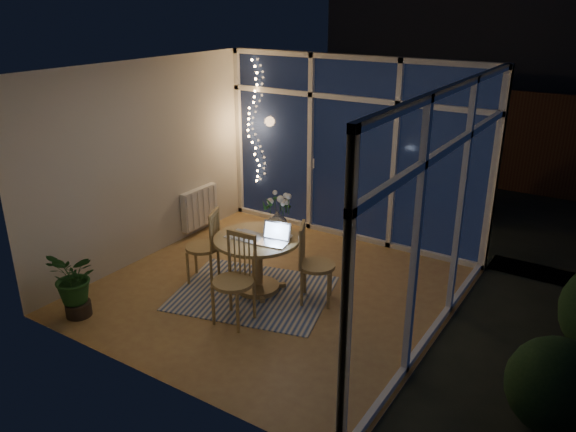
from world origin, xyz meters
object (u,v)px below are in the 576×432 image
(chair_right, at_px, (317,263))
(flower_vase, at_px, (277,220))
(dining_table, at_px, (257,264))
(laptop, at_px, (273,234))
(potted_plant, at_px, (75,285))
(chair_front, at_px, (233,280))
(chair_left, at_px, (202,245))

(chair_right, distance_m, flower_vase, 0.77)
(dining_table, distance_m, laptop, 0.53)
(dining_table, xyz_separation_m, potted_plant, (-1.33, -1.54, 0.04))
(dining_table, bearing_deg, chair_front, -74.55)
(dining_table, height_order, chair_right, chair_right)
(dining_table, relative_size, potted_plant, 1.33)
(chair_left, relative_size, flower_vase, 4.48)
(potted_plant, bearing_deg, laptop, 43.28)
(chair_left, height_order, laptop, chair_left)
(chair_front, bearing_deg, chair_right, 56.13)
(laptop, relative_size, flower_vase, 1.59)
(flower_vase, bearing_deg, chair_front, -82.04)
(chair_left, relative_size, potted_plant, 1.24)
(dining_table, distance_m, chair_right, 0.75)
(laptop, distance_m, potted_plant, 2.23)
(chair_left, height_order, flower_vase, chair_left)
(dining_table, xyz_separation_m, flower_vase, (0.05, 0.36, 0.45))
(chair_right, height_order, laptop, chair_right)
(chair_left, bearing_deg, flower_vase, 100.84)
(dining_table, distance_m, flower_vase, 0.58)
(chair_left, height_order, chair_front, chair_front)
(dining_table, bearing_deg, potted_plant, -130.84)
(chair_right, xyz_separation_m, laptop, (-0.46, -0.21, 0.33))
(laptop, bearing_deg, flower_vase, 107.74)
(chair_front, bearing_deg, flower_vase, 95.09)
(chair_right, xyz_separation_m, flower_vase, (-0.67, 0.20, 0.32))
(chair_left, distance_m, potted_plant, 1.53)
(chair_right, bearing_deg, potted_plant, 105.32)
(chair_front, distance_m, potted_plant, 1.75)
(potted_plant, bearing_deg, chair_right, 39.70)
(chair_front, xyz_separation_m, flower_vase, (-0.15, 1.07, 0.29))
(flower_vase, height_order, potted_plant, flower_vase)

